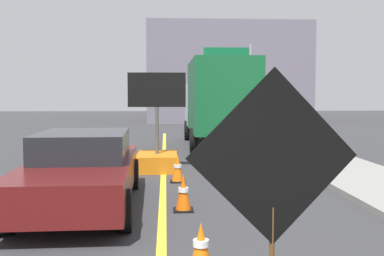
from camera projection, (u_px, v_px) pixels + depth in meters
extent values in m
cube|color=yellow|center=(162.00, 225.00, 7.48)|extent=(0.14, 36.00, 0.01)
cube|color=orange|center=(273.00, 156.00, 4.28)|extent=(1.55, 0.21, 1.56)
cube|color=black|center=(274.00, 157.00, 4.27)|extent=(1.62, 0.20, 1.63)
cube|color=black|center=(272.00, 156.00, 4.30)|extent=(0.28, 0.04, 0.52)
cube|color=orange|center=(157.00, 162.00, 13.09)|extent=(1.13, 1.82, 0.45)
cylinder|color=#4C4C4C|center=(157.00, 130.00, 13.03)|extent=(0.10, 0.10, 1.30)
cube|color=black|center=(157.00, 90.00, 12.95)|extent=(1.60, 0.11, 0.95)
sphere|color=yellow|center=(177.00, 90.00, 13.02)|extent=(0.09, 0.09, 0.09)
sphere|color=yellow|center=(166.00, 90.00, 13.01)|extent=(0.09, 0.09, 0.09)
sphere|color=yellow|center=(155.00, 90.00, 13.00)|extent=(0.09, 0.09, 0.09)
sphere|color=yellow|center=(144.00, 90.00, 12.99)|extent=(0.09, 0.09, 0.09)
sphere|color=yellow|center=(138.00, 83.00, 12.97)|extent=(0.09, 0.09, 0.09)
sphere|color=yellow|center=(138.00, 96.00, 12.99)|extent=(0.09, 0.09, 0.09)
cube|color=black|center=(217.00, 132.00, 19.16)|extent=(1.63, 7.63, 0.25)
cube|color=silver|center=(211.00, 104.00, 21.82)|extent=(2.32, 2.14, 1.90)
cube|color=#14592D|center=(221.00, 96.00, 17.89)|extent=(2.32, 5.19, 2.68)
cylinder|color=black|center=(188.00, 130.00, 21.70)|extent=(0.28, 0.90, 0.90)
cylinder|color=black|center=(235.00, 130.00, 21.82)|extent=(0.28, 0.90, 0.90)
cylinder|color=black|center=(194.00, 140.00, 16.83)|extent=(0.28, 0.90, 0.90)
cylinder|color=black|center=(255.00, 140.00, 16.95)|extent=(0.28, 0.90, 0.90)
cube|color=#591414|center=(82.00, 176.00, 8.66)|extent=(1.98, 5.06, 0.60)
cube|color=black|center=(83.00, 145.00, 8.87)|extent=(1.68, 2.30, 0.50)
cylinder|color=black|center=(125.00, 210.00, 7.11)|extent=(0.24, 0.67, 0.66)
cylinder|color=black|center=(5.00, 213.00, 6.97)|extent=(0.24, 0.67, 0.66)
cylinder|color=black|center=(133.00, 174.00, 10.40)|extent=(0.24, 0.67, 0.66)
cylinder|color=black|center=(52.00, 175.00, 10.25)|extent=(0.24, 0.67, 0.66)
cylinder|color=gray|center=(250.00, 88.00, 26.96)|extent=(0.18, 0.18, 5.00)
cube|color=#0F6033|center=(226.00, 59.00, 26.80)|extent=(2.60, 0.13, 1.30)
cube|color=white|center=(226.00, 59.00, 26.84)|extent=(1.82, 0.06, 0.18)
cube|color=slate|center=(224.00, 74.00, 38.24)|extent=(12.25, 9.21, 7.52)
cone|color=orange|center=(201.00, 245.00, 5.53)|extent=(0.28, 0.28, 0.55)
cylinder|color=white|center=(201.00, 243.00, 5.53)|extent=(0.19, 0.19, 0.08)
cube|color=black|center=(183.00, 210.00, 8.42)|extent=(0.36, 0.36, 0.03)
cone|color=#EA5B0C|center=(183.00, 191.00, 8.40)|extent=(0.28, 0.28, 0.64)
cylinder|color=white|center=(183.00, 190.00, 8.40)|extent=(0.19, 0.19, 0.08)
cube|color=black|center=(178.00, 181.00, 11.21)|extent=(0.36, 0.36, 0.03)
cone|color=orange|center=(178.00, 167.00, 11.19)|extent=(0.28, 0.28, 0.65)
cylinder|color=white|center=(178.00, 166.00, 11.19)|extent=(0.19, 0.19, 0.08)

